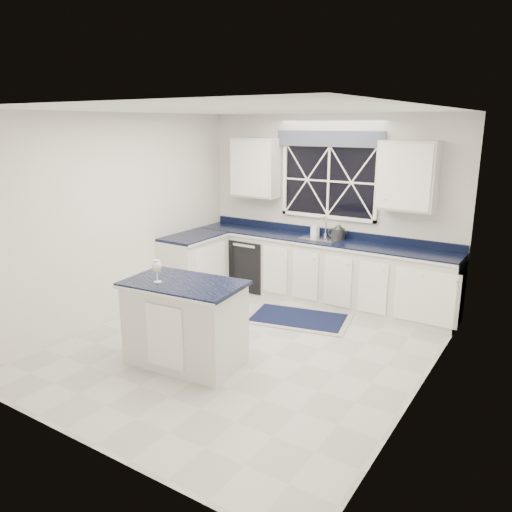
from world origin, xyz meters
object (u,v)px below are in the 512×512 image
Objects in this scene: kettle at (338,232)px; wine_glass at (157,267)px; soap_bottle at (315,228)px; dishwasher at (256,263)px; faucet at (325,226)px; island at (185,323)px.

kettle is 3.00m from wine_glass.
dishwasher is at bearing -170.14° from soap_bottle.
faucet reaches higher than dishwasher.
dishwasher is 3.80× the size of soap_bottle.
dishwasher is 2.91m from wine_glass.
kettle is (0.57, 2.73, 0.57)m from island.
faucet is at bearing 11.07° from soap_bottle.
kettle reaches higher than dishwasher.
dishwasher is 1.31m from faucet.
island is 5.41× the size of wine_glass.
wine_glass is 2.97m from soap_bottle.
faucet is at bearing 162.90° from kettle.
faucet is 0.23× the size of island.
faucet reaches higher than soap_bottle.
faucet is 1.24× the size of wine_glass.
kettle is at bearing 72.75° from island.
wine_glass is at bearing -78.88° from dishwasher.
wine_glass is at bearing -100.58° from faucet.
dishwasher is 2.58× the size of kettle.
kettle is at bearing -7.76° from soap_bottle.
kettle is (0.24, -0.08, -0.06)m from faucet.
wine_glass reaches higher than soap_bottle.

